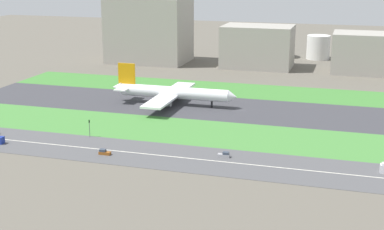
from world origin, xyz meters
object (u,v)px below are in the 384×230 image
(terminal_building, at_px, (149,30))
(office_tower, at_px, (376,53))
(traffic_light, at_px, (89,127))
(fuel_tank_west, at_px, (275,48))
(car_1, at_px, (224,155))
(hangar_building, at_px, (258,47))
(airliner, at_px, (171,92))
(car_3, at_px, (104,152))
(fuel_tank_centre, at_px, (318,47))

(terminal_building, relative_size, office_tower, 1.00)
(traffic_light, bearing_deg, fuel_tank_west, 78.93)
(car_1, distance_m, hangar_building, 183.61)
(airliner, relative_size, car_1, 14.77)
(airliner, distance_m, car_3, 78.18)
(car_3, bearing_deg, office_tower, -117.26)
(terminal_building, bearing_deg, hangar_building, 0.00)
(traffic_light, bearing_deg, office_tower, 56.80)
(airliner, bearing_deg, car_1, -57.24)
(traffic_light, bearing_deg, car_3, -50.33)
(car_3, height_order, fuel_tank_west, fuel_tank_west)
(office_tower, xyz_separation_m, fuel_tank_west, (-71.02, 45.00, -5.88))
(traffic_light, xyz_separation_m, terminal_building, (-39.88, 174.01, 18.21))
(office_tower, height_order, fuel_tank_centre, office_tower)
(terminal_building, distance_m, fuel_tank_west, 95.45)
(office_tower, bearing_deg, fuel_tank_west, 147.64)
(traffic_light, xyz_separation_m, hangar_building, (37.79, 174.01, 9.72))
(car_3, relative_size, traffic_light, 0.61)
(terminal_building, distance_m, office_tower, 154.05)
(terminal_building, bearing_deg, car_3, -74.07)
(car_1, xyz_separation_m, hangar_building, (-20.46, 182.00, 13.09))
(office_tower, bearing_deg, car_1, -106.99)
(car_3, height_order, fuel_tank_centre, fuel_tank_centre)
(car_3, xyz_separation_m, terminal_building, (-54.81, 192.00, 21.58))
(terminal_building, height_order, fuel_tank_centre, terminal_building)
(car_3, bearing_deg, traffic_light, -50.33)
(office_tower, bearing_deg, hangar_building, 180.00)
(terminal_building, relative_size, hangar_building, 1.17)
(airliner, relative_size, office_tower, 1.20)
(airliner, height_order, traffic_light, airliner)
(hangar_building, relative_size, office_tower, 0.86)
(airliner, distance_m, hangar_building, 116.61)
(fuel_tank_west, bearing_deg, fuel_tank_centre, 0.00)
(airliner, height_order, terminal_building, terminal_building)
(car_1, distance_m, fuel_tank_centre, 227.73)
(car_1, height_order, traffic_light, traffic_light)
(airliner, xyz_separation_m, hangar_building, (23.29, 114.00, 7.78))
(terminal_building, bearing_deg, fuel_tank_west, 28.55)
(airliner, xyz_separation_m, office_tower, (99.37, 114.00, 6.55))
(fuel_tank_west, xyz_separation_m, fuel_tank_centre, (31.93, 0.00, 1.75))
(airliner, distance_m, car_1, 81.03)
(traffic_light, relative_size, terminal_building, 0.13)
(traffic_light, xyz_separation_m, office_tower, (113.86, 174.01, 8.49))
(car_3, height_order, car_1, same)
(fuel_tank_west, height_order, fuel_tank_centre, fuel_tank_centre)
(office_tower, distance_m, fuel_tank_west, 84.29)
(car_1, relative_size, hangar_building, 0.09)
(hangar_building, bearing_deg, car_1, -83.59)
(airliner, height_order, fuel_tank_centre, airliner)
(office_tower, relative_size, fuel_tank_west, 2.25)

